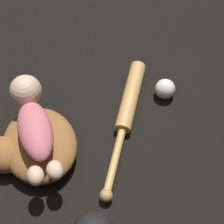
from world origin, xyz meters
name	(u,v)px	position (x,y,z in m)	size (l,w,h in m)	color
ground_plane	(36,161)	(0.00, 0.00, 0.00)	(6.00, 6.00, 0.00)	black
baseball_glove	(34,146)	(0.03, 0.00, 0.05)	(0.32, 0.32, 0.11)	#935B2D
baby_figure	(33,119)	(0.07, -0.02, 0.15)	(0.39, 0.14, 0.11)	#D16670
baseball_bat	(128,109)	(0.13, -0.35, 0.03)	(0.54, 0.28, 0.06)	tan
baseball	(165,89)	(0.18, -0.51, 0.04)	(0.08, 0.08, 0.08)	white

